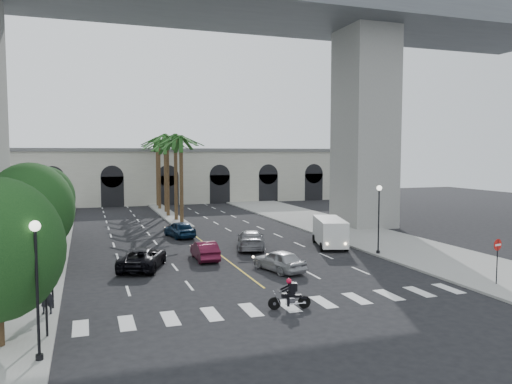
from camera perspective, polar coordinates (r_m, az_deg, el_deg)
name	(u,v)px	position (r m, az deg, el deg)	size (l,w,h in m)	color
ground	(277,298)	(27.49, 2.43, -11.99)	(140.00, 140.00, 0.00)	black
sidewalk_left	(9,260)	(40.65, -26.35, -6.93)	(8.00, 100.00, 0.15)	gray
sidewalk_right	(370,237)	(47.21, 12.87, -5.04)	(8.00, 100.00, 0.15)	gray
median	(167,214)	(63.75, -10.10, -2.52)	(2.00, 24.00, 0.20)	gray
pier_building	(150,175)	(80.20, -12.01, 1.86)	(71.00, 10.50, 8.50)	beige
bridge	(227,40)	(49.51, -3.33, 16.98)	(75.00, 13.00, 26.00)	gray
palm_a	(181,141)	(53.43, -8.58, 5.83)	(3.20, 3.20, 10.30)	#47331E
palm_b	(175,139)	(57.40, -9.21, 6.00)	(3.20, 3.20, 10.60)	#47331E
palm_c	(167,144)	(61.28, -10.11, 5.46)	(3.20, 3.20, 10.10)	#47331E
palm_d	(165,139)	(65.31, -10.36, 6.03)	(3.20, 3.20, 10.90)	#47331E
palm_e	(159,143)	(69.22, -11.05, 5.55)	(3.20, 3.20, 10.40)	#47331E
palm_f	(157,141)	(73.23, -11.25, 5.70)	(3.20, 3.20, 10.70)	#47331E
street_tree_mid	(30,209)	(34.90, -24.38, -1.81)	(5.44, 5.44, 7.21)	#382616
street_tree_far	(45,198)	(46.83, -22.98, -0.64)	(5.04, 5.04, 6.68)	#382616
lamp_post_left_near	(37,278)	(20.15, -23.77, -9.01)	(0.40, 0.40, 5.35)	black
lamp_post_left_far	(62,213)	(40.84, -21.30, -2.25)	(0.40, 0.40, 5.35)	black
lamp_post_right	(379,213)	(39.01, 13.86, -2.38)	(0.40, 0.40, 5.35)	black
traffic_signal_near	(45,281)	(22.73, -22.93, -9.31)	(0.25, 0.18, 3.65)	black
traffic_signal_far	(52,261)	(26.63, -22.33, -7.30)	(0.25, 0.18, 3.65)	black
motorcycle_rider	(291,295)	(25.49, 3.98, -11.67)	(2.15, 0.63, 1.56)	black
car_a	(279,260)	(33.21, 2.68, -7.82)	(1.70, 4.22, 1.44)	#A3A4A8
car_b	(205,250)	(36.86, -5.87, -6.65)	(1.46, 4.18, 1.38)	#511025
car_c	(143,258)	(34.72, -12.84, -7.35)	(2.46, 5.34, 1.48)	black
car_d	(251,240)	(40.72, -0.61, -5.45)	(2.15, 5.29, 1.54)	slate
car_e	(180,229)	(46.76, -8.72, -4.22)	(1.79, 4.46, 1.52)	#0D233E
cargo_van	(330,231)	(41.90, 8.45, -4.47)	(3.56, 5.87, 2.35)	silver
pedestrian_a	(47,294)	(26.14, -22.79, -10.70)	(0.70, 0.46, 1.91)	black
do_not_enter_sign	(497,252)	(32.46, 25.88, -6.19)	(0.68, 0.17, 2.80)	black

